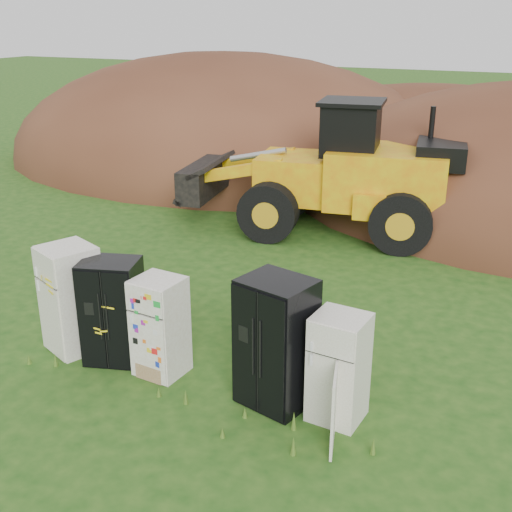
{
  "coord_description": "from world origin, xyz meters",
  "views": [
    {
      "loc": [
        4.5,
        -7.52,
        5.38
      ],
      "look_at": [
        0.11,
        2.0,
        1.39
      ],
      "focal_mm": 45.0,
      "sensor_mm": 36.0,
      "label": 1
    }
  ],
  "objects_px": {
    "fridge_sticker": "(160,327)",
    "fridge_black_right": "(276,343)",
    "fridge_black_side": "(113,311)",
    "fridge_open_door": "(339,368)",
    "fridge_leftmost": "(72,299)",
    "wheel_loader": "(315,167)"
  },
  "relations": [
    {
      "from": "fridge_sticker",
      "to": "fridge_black_right",
      "type": "distance_m",
      "value": 1.98
    },
    {
      "from": "fridge_black_side",
      "to": "fridge_open_door",
      "type": "relative_size",
      "value": 1.09
    },
    {
      "from": "fridge_leftmost",
      "to": "fridge_sticker",
      "type": "bearing_deg",
      "value": 21.65
    },
    {
      "from": "fridge_sticker",
      "to": "fridge_leftmost",
      "type": "bearing_deg",
      "value": -176.47
    },
    {
      "from": "fridge_leftmost",
      "to": "fridge_open_door",
      "type": "distance_m",
      "value": 4.68
    },
    {
      "from": "fridge_leftmost",
      "to": "wheel_loader",
      "type": "distance_m",
      "value": 7.85
    },
    {
      "from": "fridge_black_right",
      "to": "wheel_loader",
      "type": "xyz_separation_m",
      "value": [
        -2.21,
        7.72,
        0.73
      ]
    },
    {
      "from": "fridge_black_side",
      "to": "fridge_black_right",
      "type": "relative_size",
      "value": 0.89
    },
    {
      "from": "fridge_leftmost",
      "to": "wheel_loader",
      "type": "height_order",
      "value": "wheel_loader"
    },
    {
      "from": "fridge_leftmost",
      "to": "fridge_black_side",
      "type": "distance_m",
      "value": 0.84
    },
    {
      "from": "fridge_open_door",
      "to": "fridge_sticker",
      "type": "bearing_deg",
      "value": -174.74
    },
    {
      "from": "fridge_sticker",
      "to": "fridge_black_right",
      "type": "bearing_deg",
      "value": 5.17
    },
    {
      "from": "fridge_leftmost",
      "to": "fridge_sticker",
      "type": "height_order",
      "value": "fridge_leftmost"
    },
    {
      "from": "fridge_sticker",
      "to": "fridge_open_door",
      "type": "bearing_deg",
      "value": 5.14
    },
    {
      "from": "fridge_sticker",
      "to": "wheel_loader",
      "type": "bearing_deg",
      "value": 97.1
    },
    {
      "from": "fridge_leftmost",
      "to": "fridge_black_right",
      "type": "bearing_deg",
      "value": 22.52
    },
    {
      "from": "fridge_open_door",
      "to": "wheel_loader",
      "type": "relative_size",
      "value": 0.23
    },
    {
      "from": "fridge_leftmost",
      "to": "wheel_loader",
      "type": "xyz_separation_m",
      "value": [
        1.52,
        7.67,
        0.78
      ]
    },
    {
      "from": "fridge_black_side",
      "to": "fridge_black_right",
      "type": "height_order",
      "value": "fridge_black_right"
    },
    {
      "from": "fridge_black_right",
      "to": "fridge_open_door",
      "type": "xyz_separation_m",
      "value": [
        0.94,
        -0.0,
        -0.18
      ]
    },
    {
      "from": "fridge_open_door",
      "to": "wheel_loader",
      "type": "height_order",
      "value": "wheel_loader"
    },
    {
      "from": "fridge_black_right",
      "to": "fridge_open_door",
      "type": "distance_m",
      "value": 0.96
    }
  ]
}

